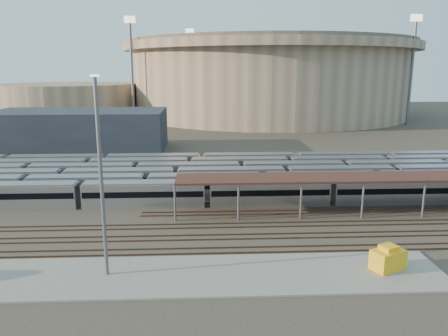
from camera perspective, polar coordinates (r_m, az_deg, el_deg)
The scene contains 13 objects.
ground at distance 58.85m, azimuth 1.42°, elevation -7.22°, with size 420.00×420.00×0.00m, color #383026.
apron at distance 44.90m, azimuth -3.73°, elevation -13.80°, with size 50.00×9.00×0.20m, color gray.
subway_trains at distance 76.02m, azimuth 0.83°, elevation -1.13°, with size 128.69×23.90×3.60m.
inspection_shed at distance 66.38m, azimuth 20.49°, elevation -1.22°, with size 60.30×6.00×5.30m.
empty_tracks at distance 54.17m, azimuth 1.80°, elevation -8.95°, with size 170.00×9.62×0.18m.
stadium at distance 197.29m, azimuth 5.87°, elevation 11.76°, with size 124.00×124.00×32.50m.
secondary_arena at distance 193.82m, azimuth -19.70°, elevation 8.26°, with size 56.00×56.00×14.00m, color #9E876B.
service_building at distance 115.38m, azimuth -18.31°, elevation 4.67°, with size 42.00×20.00×10.00m, color #1E232D.
floodlight_0 at distance 167.13m, azimuth -11.95°, elevation 12.79°, with size 4.00×1.00×38.40m.
floodlight_2 at distance 171.88m, azimuth 23.35°, elevation 12.03°, with size 4.00×1.00×38.40m.
floodlight_3 at distance 215.18m, azimuth -4.42°, elevation 12.99°, with size 4.00×1.00×38.40m.
yard_light_pole at distance 42.99m, azimuth -15.75°, elevation -1.34°, with size 0.81×0.36×19.51m.
yellow_equipment at distance 48.41m, azimuth 20.61°, elevation -11.12°, with size 3.27×2.04×2.04m, color #EEAF16.
Camera 1 is at (-4.07, -55.10, 20.27)m, focal length 35.00 mm.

